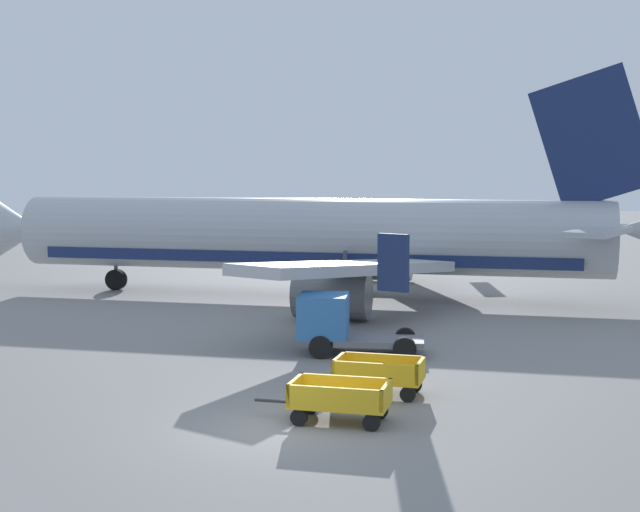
# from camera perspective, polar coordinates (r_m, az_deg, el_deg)

# --- Properties ---
(ground_plane) EXTENTS (220.00, 220.00, 0.00)m
(ground_plane) POSITION_cam_1_polar(r_m,az_deg,el_deg) (22.74, -2.86, -11.03)
(ground_plane) COLOR gray
(airplane) EXTENTS (36.99, 30.02, 11.34)m
(airplane) POSITION_cam_1_polar(r_m,az_deg,el_deg) (44.93, 0.35, 1.23)
(airplane) COLOR #B2B7BC
(airplane) RESTS_ON ground
(baggage_cart_nearest) EXTENTS (3.61, 2.07, 1.07)m
(baggage_cart_nearest) POSITION_cam_1_polar(r_m,az_deg,el_deg) (23.22, 1.25, -9.13)
(baggage_cart_nearest) COLOR gold
(baggage_cart_nearest) RESTS_ON ground
(baggage_cart_second_in_row) EXTENTS (3.60, 2.11, 1.07)m
(baggage_cart_second_in_row) POSITION_cam_1_polar(r_m,az_deg,el_deg) (25.96, 3.76, -7.55)
(baggage_cart_second_in_row) COLOR gold
(baggage_cart_second_in_row) RESTS_ON ground
(service_truck_beside_carts) EXTENTS (4.62, 2.57, 2.10)m
(service_truck_beside_carts) POSITION_cam_1_polar(r_m,az_deg,el_deg) (31.43, 1.10, -4.29)
(service_truck_beside_carts) COLOR slate
(service_truck_beside_carts) RESTS_ON ground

